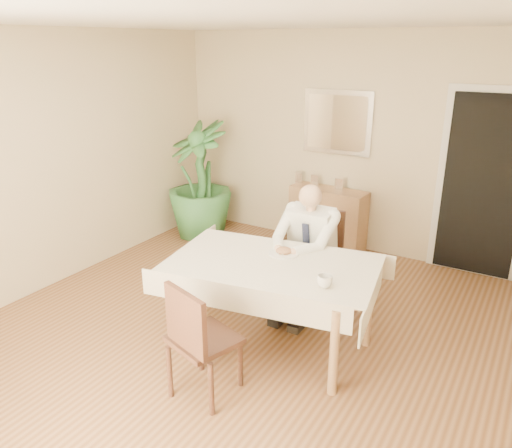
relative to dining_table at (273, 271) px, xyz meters
The scene contains 17 objects.
room 0.71m from the dining_table, 162.04° to the right, with size 5.00×5.02×2.60m.
doorway 2.69m from the dining_table, 62.32° to the left, with size 0.96×0.07×2.10m.
mirror 2.57m from the dining_table, 100.87° to the left, with size 0.86×0.04×0.76m.
dining_table is the anchor object (origin of this frame).
chair_far 0.90m from the dining_table, 90.00° to the left, with size 0.48×0.48×0.93m.
chair_near 0.93m from the dining_table, 96.04° to the right, with size 0.54×0.55×0.91m.
seated_man 0.59m from the dining_table, 90.00° to the left, with size 0.48×0.72×1.24m.
plate 0.22m from the dining_table, 90.21° to the left, with size 0.26×0.26×0.02m, color white.
food 0.23m from the dining_table, 90.21° to the left, with size 0.14×0.14×0.06m, color brown.
knife 0.18m from the dining_table, 73.91° to the left, with size 0.01×0.01×0.13m, color silver.
fork 0.18m from the dining_table, 106.65° to the left, with size 0.01×0.01×0.13m, color silver.
coffee_mug 0.59m from the dining_table, 18.91° to the right, with size 0.12×0.12×0.09m, color white.
sideboard 2.28m from the dining_table, 101.58° to the left, with size 0.95×0.32×0.76m, color #956F46.
photo_frame_left 2.47m from the dining_table, 111.47° to the left, with size 0.10×0.02×0.14m, color silver.
photo_frame_center 2.36m from the dining_table, 106.43° to the left, with size 0.10×0.02×0.14m, color silver.
photo_frame_right 2.28m from the dining_table, 98.60° to the left, with size 0.10×0.02×0.14m, color silver.
potted_palm 2.71m from the dining_table, 139.99° to the left, with size 0.85×0.85×1.52m, color #2B5F2D.
Camera 1 is at (2.12, -3.17, 2.45)m, focal length 35.00 mm.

